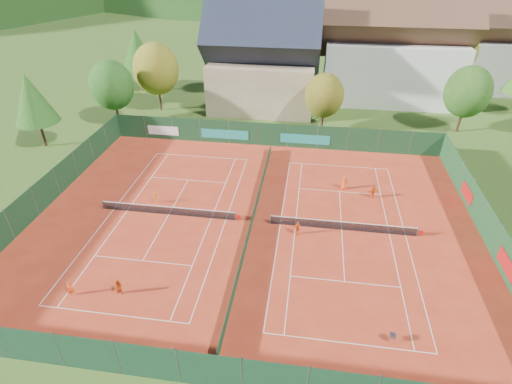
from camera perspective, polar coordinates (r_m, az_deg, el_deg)
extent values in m
plane|color=#325219|center=(36.55, -0.45, -4.34)|extent=(600.00, 600.00, 0.00)
cube|color=#B8321B|center=(36.54, -0.45, -4.31)|extent=(40.00, 32.00, 0.01)
cube|color=white|center=(47.94, -7.81, 5.04)|extent=(10.97, 0.06, 0.00)
cube|color=white|center=(30.43, -19.84, -16.12)|extent=(10.97, 0.06, 0.00)
cube|color=white|center=(40.48, -19.70, -2.39)|extent=(0.06, 23.77, 0.00)
cube|color=white|center=(36.93, -4.32, -3.95)|extent=(0.06, 23.77, 0.00)
cube|color=white|center=(39.89, -17.95, -2.58)|extent=(0.06, 23.77, 0.00)
cube|color=white|center=(37.22, -6.39, -3.76)|extent=(0.06, 23.77, 0.00)
cube|color=white|center=(43.38, -9.67, 1.71)|extent=(8.23, 0.06, 0.00)
cube|color=white|center=(33.80, -15.89, -9.41)|extent=(8.23, 0.06, 0.00)
cube|color=white|center=(38.35, -12.37, -3.17)|extent=(0.06, 12.80, 0.00)
cube|color=white|center=(46.41, 11.64, 3.67)|extent=(10.97, 0.06, 0.00)
cube|color=white|center=(27.96, 13.02, -20.29)|extent=(10.97, 0.06, 0.00)
cube|color=white|center=(36.31, 3.48, -4.64)|extent=(0.06, 23.77, 0.00)
cube|color=white|center=(37.35, 20.57, -5.83)|extent=(0.06, 23.77, 0.00)
cube|color=white|center=(36.26, 5.65, -4.81)|extent=(0.06, 23.77, 0.00)
cube|color=white|center=(37.04, 18.50, -5.71)|extent=(0.06, 23.77, 0.00)
cube|color=white|center=(41.68, 11.84, 0.06)|extent=(8.23, 0.06, 0.00)
cube|color=white|center=(31.59, 12.54, -12.38)|extent=(8.23, 0.06, 0.00)
cube|color=white|center=(36.42, 12.14, -5.30)|extent=(0.06, 12.80, 0.00)
cylinder|color=#59595B|center=(40.63, -20.98, -1.69)|extent=(0.10, 0.10, 1.02)
cylinder|color=#59595B|center=(36.47, -2.95, -3.45)|extent=(0.10, 0.10, 1.02)
cube|color=black|center=(38.10, -12.45, -2.62)|extent=(12.80, 0.02, 0.86)
cube|color=white|center=(37.86, -12.53, -2.09)|extent=(12.80, 0.04, 0.06)
cube|color=red|center=(36.47, -2.56, -3.56)|extent=(0.40, 0.04, 0.40)
cylinder|color=#59595B|center=(36.07, 2.06, -3.89)|extent=(0.10, 0.10, 1.02)
cylinder|color=#59595B|center=(37.29, 22.08, -5.30)|extent=(0.10, 0.10, 1.02)
cube|color=black|center=(36.16, 12.22, -4.74)|extent=(12.80, 0.02, 0.86)
cube|color=white|center=(35.90, 12.30, -4.19)|extent=(12.80, 0.04, 0.06)
cube|color=red|center=(37.39, 22.43, -5.39)|extent=(0.40, 0.04, 0.40)
cube|color=#13361F|center=(36.24, -0.46, -3.69)|extent=(0.03, 28.80, 1.00)
cube|color=#13341B|center=(49.51, 2.37, 8.17)|extent=(40.00, 0.04, 3.00)
cube|color=teal|center=(50.49, -4.50, 8.22)|extent=(6.00, 0.03, 1.20)
cube|color=teal|center=(49.38, 7.01, 7.50)|extent=(6.00, 0.03, 1.20)
cube|color=silver|center=(52.74, -13.12, 8.55)|extent=(4.00, 0.03, 1.20)
cube|color=#12331E|center=(24.57, -6.66, -24.05)|extent=(40.00, 0.04, 3.00)
cube|color=#14381D|center=(43.04, -27.81, 0.09)|extent=(0.04, 32.00, 3.00)
cube|color=#163D1D|center=(38.62, 30.43, -4.52)|extent=(0.04, 32.00, 3.00)
cube|color=#B21414|center=(35.87, 32.14, -8.70)|extent=(0.03, 3.00, 1.20)
cube|color=#B21414|center=(43.41, 27.90, -0.13)|extent=(0.03, 3.00, 1.20)
cube|color=tan|center=(62.15, 1.03, 15.32)|extent=(15.00, 12.00, 7.00)
cube|color=#1E2333|center=(60.54, 1.10, 21.20)|extent=(16.20, 12.00, 12.00)
cube|color=silver|center=(68.15, 18.48, 16.17)|extent=(20.00, 11.00, 9.00)
cube|color=brown|center=(66.67, 19.63, 22.11)|extent=(21.60, 11.00, 11.00)
cube|color=silver|center=(79.26, 27.98, 15.91)|extent=(16.00, 10.00, 8.00)
cube|color=brown|center=(78.04, 29.26, 20.40)|extent=(17.28, 10.00, 10.00)
cylinder|color=#472A19|center=(59.27, -19.20, 10.50)|extent=(0.36, 0.36, 2.80)
ellipsoid|color=#205418|center=(58.01, -19.92, 14.14)|extent=(5.72, 5.72, 6.58)
cylinder|color=#432B18|center=(62.71, -13.56, 12.74)|extent=(0.36, 0.36, 3.15)
ellipsoid|color=olive|center=(61.40, -14.11, 16.68)|extent=(6.44, 6.44, 7.40)
cylinder|color=#4C341B|center=(71.93, -15.98, 15.08)|extent=(0.36, 0.36, 3.50)
cone|color=#1E5317|center=(70.69, -16.62, 18.92)|extent=(5.60, 5.60, 6.50)
cylinder|color=#4C321B|center=(54.95, 9.39, 9.99)|extent=(0.36, 0.36, 2.45)
ellipsoid|color=olive|center=(53.73, 9.73, 13.44)|extent=(5.01, 5.01, 5.76)
cylinder|color=#432A17|center=(59.98, 27.04, 8.97)|extent=(0.36, 0.36, 2.80)
ellipsoid|color=#265117|center=(58.73, 28.01, 12.51)|extent=(5.72, 5.72, 6.58)
cylinder|color=#422517|center=(56.06, -28.18, 7.33)|extent=(0.36, 0.36, 3.15)
cone|color=#225518|center=(54.58, -29.41, 11.56)|extent=(5.04, 5.04, 5.85)
cylinder|color=#452E18|center=(74.92, 25.43, 13.91)|extent=(0.36, 0.36, 3.50)
ellipsoid|color=olive|center=(73.73, 26.37, 17.55)|extent=(7.15, 7.15, 8.22)
ellipsoid|color=black|center=(335.14, 9.76, 21.10)|extent=(440.00, 440.00, 242.00)
cylinder|color=slate|center=(28.33, 18.60, -19.31)|extent=(0.02, 0.02, 0.80)
cylinder|color=slate|center=(28.40, 19.23, -19.31)|extent=(0.02, 0.02, 0.80)
cylinder|color=slate|center=(28.52, 18.52, -18.84)|extent=(0.02, 0.02, 0.80)
cylinder|color=slate|center=(28.58, 19.14, -18.84)|extent=(0.02, 0.02, 0.80)
cube|color=slate|center=(28.34, 18.93, -18.89)|extent=(0.34, 0.34, 0.30)
ellipsoid|color=#CCD833|center=(28.32, 18.94, -18.85)|extent=(0.28, 0.28, 0.16)
sphere|color=#CCD833|center=(32.70, -16.60, -11.20)|extent=(0.07, 0.07, 0.07)
sphere|color=#CCD833|center=(29.66, 12.17, -16.03)|extent=(0.07, 0.07, 0.07)
sphere|color=#CCD833|center=(41.71, 2.03, 0.88)|extent=(0.07, 0.07, 0.07)
imported|color=#FF5516|center=(32.42, -25.01, -12.43)|extent=(0.53, 0.51, 1.23)
imported|color=#CA4312|center=(31.12, -19.03, -12.82)|extent=(0.73, 0.61, 1.35)
imported|color=orange|center=(40.00, -14.18, -0.80)|extent=(0.86, 0.67, 1.18)
imported|color=#F65815|center=(34.85, 5.91, -5.17)|extent=(0.85, 0.79, 1.40)
imported|color=#FB5216|center=(41.86, 12.47, 1.27)|extent=(0.71, 0.48, 1.43)
imported|color=#EA5914|center=(41.16, 16.32, -0.01)|extent=(1.28, 0.79, 1.32)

